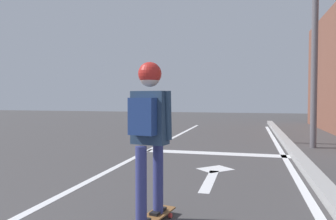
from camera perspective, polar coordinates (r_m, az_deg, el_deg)
lane_line_center at (r=5.85m, az=-10.78°, el=-10.75°), size 0.12×20.00×0.01m
lane_line_curbside at (r=5.37m, az=22.57°, el=-12.05°), size 0.12×20.00×0.01m
stop_bar at (r=7.64m, az=8.55°, el=-7.70°), size 3.34×0.40×0.01m
lane_arrow_stem at (r=5.17m, az=7.50°, el=-12.44°), size 0.16×1.40×0.01m
lane_arrow_head at (r=5.99m, az=8.50°, el=-10.42°), size 0.71×0.71×0.01m
curb_strip at (r=5.39m, az=25.27°, el=-11.29°), size 0.24×24.00×0.14m
skateboard at (r=3.43m, az=-3.23°, el=-19.03°), size 0.35×0.87×0.08m
skater at (r=3.19m, az=-3.42°, el=-2.00°), size 0.44×0.60×1.59m
traffic_signal_mast at (r=9.31m, az=17.35°, el=17.01°), size 5.24×0.34×5.34m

